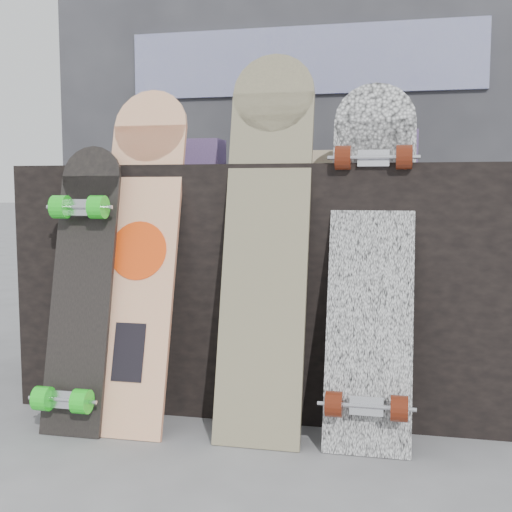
% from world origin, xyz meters
% --- Properties ---
extents(ground, '(60.00, 60.00, 0.00)m').
position_xyz_m(ground, '(0.00, 0.00, 0.00)').
color(ground, slate).
rests_on(ground, ground).
extents(vendor_table, '(1.60, 0.60, 0.80)m').
position_xyz_m(vendor_table, '(0.00, 0.50, 0.40)').
color(vendor_table, black).
rests_on(vendor_table, ground).
extents(booth, '(2.40, 0.22, 2.20)m').
position_xyz_m(booth, '(0.00, 1.35, 1.10)').
color(booth, '#302F34').
rests_on(booth, ground).
extents(merch_box_purple, '(0.18, 0.12, 0.10)m').
position_xyz_m(merch_box_purple, '(-0.28, 0.53, 0.85)').
color(merch_box_purple, '#483164').
rests_on(merch_box_purple, vendor_table).
extents(merch_box_small, '(0.14, 0.14, 0.12)m').
position_xyz_m(merch_box_small, '(0.42, 0.56, 0.86)').
color(merch_box_small, '#483164').
rests_on(merch_box_small, vendor_table).
extents(merch_box_flat, '(0.22, 0.10, 0.06)m').
position_xyz_m(merch_box_flat, '(0.21, 0.61, 0.83)').
color(merch_box_flat, '#D1B78C').
rests_on(merch_box_flat, vendor_table).
extents(longboard_geisha, '(0.24, 0.32, 1.04)m').
position_xyz_m(longboard_geisha, '(-0.34, 0.15, 0.55)').
color(longboard_geisha, beige).
rests_on(longboard_geisha, ground).
extents(longboard_celtic, '(0.25, 0.32, 1.14)m').
position_xyz_m(longboard_celtic, '(0.05, 0.16, 0.61)').
color(longboard_celtic, '#C9BE89').
rests_on(longboard_celtic, ground).
extents(longboard_cascadia, '(0.24, 0.37, 1.05)m').
position_xyz_m(longboard_cascadia, '(0.36, 0.16, 0.54)').
color(longboard_cascadia, white).
rests_on(longboard_cascadia, ground).
extents(skateboard_dark, '(0.19, 0.29, 0.86)m').
position_xyz_m(skateboard_dark, '(-0.50, 0.06, 0.44)').
color(skateboard_dark, black).
rests_on(skateboard_dark, ground).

